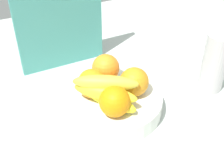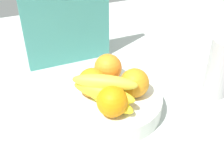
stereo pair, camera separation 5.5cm
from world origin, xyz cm
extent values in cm
cube|color=#ADB7B1|center=(0.00, 0.00, -1.50)|extent=(180.00, 140.00, 3.00)
cylinder|color=white|center=(-2.44, -2.45, 2.58)|extent=(27.51, 27.51, 5.15)
sphere|color=orange|center=(-0.92, 5.28, 9.11)|extent=(7.91, 7.91, 7.91)
sphere|color=orange|center=(-7.13, 0.26, 9.11)|extent=(7.91, 7.91, 7.91)
sphere|color=orange|center=(-4.72, -9.17, 9.11)|extent=(7.91, 7.91, 7.91)
sphere|color=orange|center=(3.39, -3.94, 9.11)|extent=(7.91, 7.91, 7.91)
ellipsoid|color=yellow|center=(-4.91, -5.35, 7.15)|extent=(12.25, 16.61, 4.00)
ellipsoid|color=yellow|center=(-5.67, -5.37, 9.35)|extent=(15.20, 14.47, 4.00)
ellipsoid|color=gold|center=(-5.00, -4.16, 11.55)|extent=(16.83, 11.69, 4.00)
cube|color=teal|center=(-7.69, 25.66, 18.00)|extent=(28.05, 2.92, 36.00)
cylinder|color=#BCB6B6|center=(29.11, -5.31, 9.09)|extent=(7.28, 7.28, 18.18)
camera|label=1|loc=(-29.12, -61.71, 58.63)|focal=49.53mm
camera|label=2|loc=(-24.01, -63.75, 58.63)|focal=49.53mm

